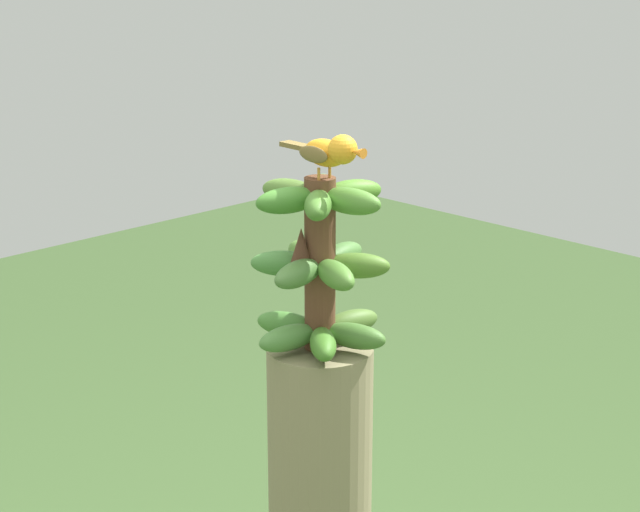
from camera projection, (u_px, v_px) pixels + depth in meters
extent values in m
cylinder|color=brown|center=(320.00, 265.00, 1.81)|extent=(0.05, 0.05, 0.30)
ellipsoid|color=#3E7324|center=(323.00, 344.00, 1.79)|extent=(0.11, 0.11, 0.04)
ellipsoid|color=#426E2B|center=(355.00, 336.00, 1.82)|extent=(0.08, 0.12, 0.04)
ellipsoid|color=#4C6F2C|center=(351.00, 323.00, 1.88)|extent=(0.12, 0.06, 0.04)
ellipsoid|color=#467D37|center=(317.00, 317.00, 1.91)|extent=(0.11, 0.11, 0.04)
ellipsoid|color=#437D30|center=(286.00, 324.00, 1.87)|extent=(0.08, 0.12, 0.04)
ellipsoid|color=#497B36|center=(288.00, 338.00, 1.81)|extent=(0.12, 0.06, 0.04)
ellipsoid|color=#4A7225|center=(357.00, 266.00, 1.81)|extent=(0.11, 0.11, 0.04)
ellipsoid|color=#447232|center=(341.00, 256.00, 1.86)|extent=(0.12, 0.06, 0.04)
ellipsoid|color=#4F7D2E|center=(305.00, 255.00, 1.87)|extent=(0.08, 0.12, 0.04)
ellipsoid|color=#437D36|center=(284.00, 263.00, 1.82)|extent=(0.11, 0.11, 0.04)
ellipsoid|color=#477234|center=(298.00, 274.00, 1.77)|extent=(0.12, 0.06, 0.04)
ellipsoid|color=#4C7E2F|center=(336.00, 275.00, 1.76)|extent=(0.08, 0.12, 0.04)
ellipsoid|color=#3D7A28|center=(288.00, 200.00, 1.75)|extent=(0.12, 0.08, 0.04)
ellipsoid|color=#447629|center=(318.00, 205.00, 1.72)|extent=(0.11, 0.11, 0.04)
ellipsoid|color=#497E2C|center=(350.00, 201.00, 1.75)|extent=(0.07, 0.12, 0.04)
ellipsoid|color=#467B24|center=(351.00, 193.00, 1.80)|extent=(0.12, 0.08, 0.04)
ellipsoid|color=#417136|center=(322.00, 188.00, 1.83)|extent=(0.11, 0.11, 0.04)
ellipsoid|color=#4F742D|center=(291.00, 192.00, 1.81)|extent=(0.07, 0.12, 0.04)
cone|color=#4C2D1E|center=(301.00, 245.00, 1.79)|extent=(0.04, 0.04, 0.06)
cylinder|color=#C68933|center=(319.00, 174.00, 1.75)|extent=(0.01, 0.01, 0.02)
cylinder|color=#C68933|center=(330.00, 172.00, 1.76)|extent=(0.01, 0.01, 0.02)
ellipsoid|color=orange|center=(324.00, 153.00, 1.75)|extent=(0.04, 0.09, 0.05)
ellipsoid|color=brown|center=(313.00, 154.00, 1.74)|extent=(0.01, 0.07, 0.03)
ellipsoid|color=brown|center=(332.00, 151.00, 1.76)|extent=(0.01, 0.07, 0.03)
cube|color=brown|center=(296.00, 145.00, 1.79)|extent=(0.02, 0.06, 0.01)
sphere|color=orange|center=(341.00, 150.00, 1.72)|extent=(0.05, 0.05, 0.05)
sphere|color=black|center=(352.00, 147.00, 1.72)|extent=(0.01, 0.01, 0.01)
cone|color=orange|center=(355.00, 153.00, 1.69)|extent=(0.02, 0.03, 0.02)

